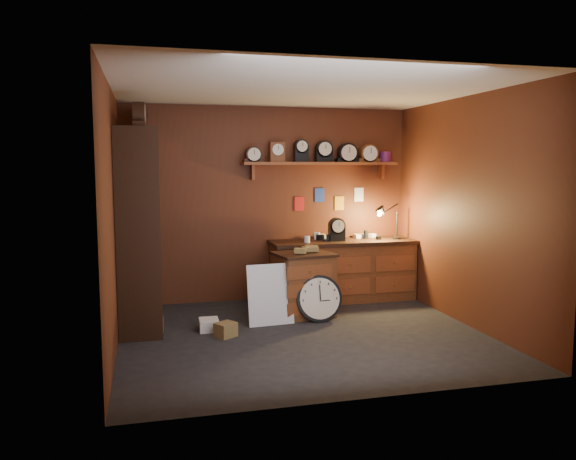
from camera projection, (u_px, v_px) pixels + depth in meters
The scene contains 11 objects.
floor at pixel (303, 335), 6.29m from camera, with size 4.00×4.00×0.00m, color black.
room_shell at pixel (305, 181), 6.21m from camera, with size 4.02×3.62×2.71m.
shelving_unit at pixel (136, 219), 6.66m from camera, with size 0.47×1.60×2.58m.
workbench at pixel (343, 267), 7.90m from camera, with size 2.05×0.66×1.36m.
low_cabinet at pixel (304, 282), 7.07m from camera, with size 0.79×0.70×0.89m.
big_round_clock at pixel (319, 298), 6.83m from camera, with size 0.57×0.18×0.57m.
white_panel at pixel (270, 324), 6.73m from camera, with size 0.56×0.02×0.74m, color silver.
mini_fridge at pixel (273, 287), 7.59m from camera, with size 0.51×0.52×0.50m.
floor_box_a at pixel (152, 326), 6.36m from camera, with size 0.26×0.22×0.16m, color olive.
floor_box_b at pixel (209, 325), 6.45m from camera, with size 0.22×0.26×0.13m, color white.
floor_box_c at pixel (226, 330), 6.21m from camera, with size 0.21×0.18×0.16m, color olive.
Camera 1 is at (-1.65, -5.89, 1.88)m, focal length 35.00 mm.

